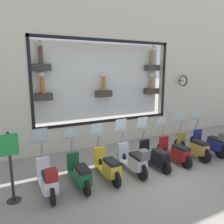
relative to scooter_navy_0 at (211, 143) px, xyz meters
name	(u,v)px	position (x,y,z in m)	size (l,w,h in m)	color
ground_plane	(153,176)	(-0.44, 3.19, -0.49)	(120.00, 120.00, 0.00)	gray
building_facade	(104,16)	(3.16, 3.19, 5.07)	(1.19, 36.00, 10.85)	beige
scooter_navy_0	(211,143)	(0.00, 0.00, 0.00)	(1.81, 0.61, 1.65)	black
scooter_olive_1	(193,147)	(0.06, 0.91, -0.04)	(1.81, 0.61, 1.68)	black
scooter_red_2	(175,151)	(0.05, 1.82, -0.07)	(1.79, 0.60, 1.53)	black
scooter_black_3	(155,156)	(0.05, 2.73, -0.07)	(1.79, 0.60, 1.64)	black
scooter_silver_4	(134,160)	(-0.01, 3.64, -0.01)	(1.80, 0.60, 1.66)	black
scooter_yellow_5	(108,166)	(0.05, 4.55, -0.06)	(1.80, 0.60, 1.60)	black
scooter_green_6	(80,173)	(0.04, 5.46, -0.08)	(1.79, 0.61, 1.52)	black
scooter_white_7	(48,179)	(-0.01, 6.37, -0.02)	(1.79, 0.61, 1.66)	black
shop_sign_post	(11,165)	(0.09, 7.23, 0.53)	(0.36, 0.45, 1.86)	#232326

